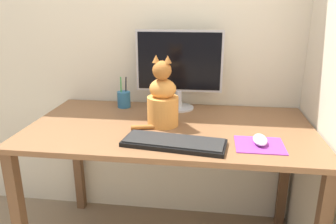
{
  "coord_description": "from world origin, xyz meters",
  "views": [
    {
      "loc": [
        0.19,
        -1.5,
        1.31
      ],
      "look_at": [
        0.0,
        -0.12,
        0.86
      ],
      "focal_mm": 35.0,
      "sensor_mm": 36.0,
      "label": 1
    }
  ],
  "objects_px": {
    "monitor": "(179,66)",
    "computer_mouse_right": "(260,140)",
    "keyboard": "(174,142)",
    "pen_cup": "(124,99)",
    "cat": "(162,100)"
  },
  "relations": [
    {
      "from": "keyboard",
      "to": "pen_cup",
      "type": "distance_m",
      "value": 0.61
    },
    {
      "from": "keyboard",
      "to": "cat",
      "type": "xyz_separation_m",
      "value": [
        -0.08,
        0.23,
        0.12
      ]
    },
    {
      "from": "cat",
      "to": "pen_cup",
      "type": "xyz_separation_m",
      "value": [
        -0.27,
        0.27,
        -0.08
      ]
    },
    {
      "from": "keyboard",
      "to": "pen_cup",
      "type": "height_order",
      "value": "pen_cup"
    },
    {
      "from": "keyboard",
      "to": "pen_cup",
      "type": "xyz_separation_m",
      "value": [
        -0.35,
        0.5,
        0.04
      ]
    },
    {
      "from": "monitor",
      "to": "keyboard",
      "type": "xyz_separation_m",
      "value": [
        0.03,
        -0.51,
        -0.23
      ]
    },
    {
      "from": "monitor",
      "to": "computer_mouse_right",
      "type": "height_order",
      "value": "monitor"
    },
    {
      "from": "monitor",
      "to": "computer_mouse_right",
      "type": "xyz_separation_m",
      "value": [
        0.39,
        -0.46,
        -0.22
      ]
    },
    {
      "from": "keyboard",
      "to": "computer_mouse_right",
      "type": "height_order",
      "value": "computer_mouse_right"
    },
    {
      "from": "computer_mouse_right",
      "to": "cat",
      "type": "height_order",
      "value": "cat"
    },
    {
      "from": "monitor",
      "to": "computer_mouse_right",
      "type": "distance_m",
      "value": 0.64
    },
    {
      "from": "monitor",
      "to": "pen_cup",
      "type": "bearing_deg",
      "value": -177.62
    },
    {
      "from": "computer_mouse_right",
      "to": "cat",
      "type": "distance_m",
      "value": 0.49
    },
    {
      "from": "keyboard",
      "to": "pen_cup",
      "type": "bearing_deg",
      "value": 132.24
    },
    {
      "from": "monitor",
      "to": "cat",
      "type": "bearing_deg",
      "value": -100.0
    }
  ]
}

